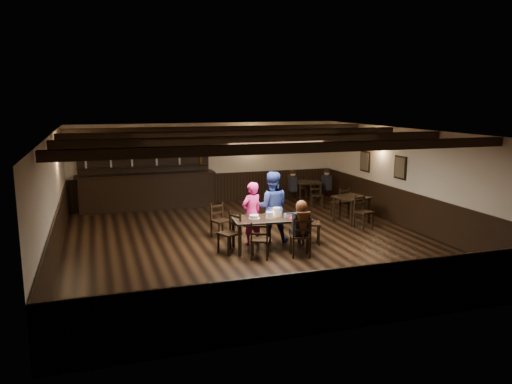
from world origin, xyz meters
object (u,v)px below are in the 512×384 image
object	(u,v)px
man_blue	(272,207)
bar_counter	(147,186)
cake	(254,217)
chair_near_left	(260,238)
chair_near_right	(301,234)
dining_table	(271,221)
woman_pink	(252,214)

from	to	relation	value
man_blue	bar_counter	distance (m)	5.42
cake	bar_counter	xyz separation A→B (m)	(-1.91, 5.35, -0.06)
chair_near_left	chair_near_right	xyz separation A→B (m)	(0.92, -0.14, 0.04)
cake	dining_table	bearing A→B (deg)	-9.38
dining_table	bar_counter	distance (m)	5.88
chair_near_left	chair_near_right	size ratio (longest dim) A/B	0.92
woman_pink	bar_counter	size ratio (longest dim) A/B	0.35
dining_table	chair_near_left	size ratio (longest dim) A/B	2.15
woman_pink	man_blue	size ratio (longest dim) A/B	0.88
chair_near_right	cake	size ratio (longest dim) A/B	3.46
chair_near_left	man_blue	world-z (taller)	man_blue
woman_pink	bar_counter	world-z (taller)	bar_counter
dining_table	woman_pink	xyz separation A→B (m)	(-0.31, 0.51, 0.08)
dining_table	man_blue	xyz separation A→B (m)	(0.24, 0.62, 0.19)
chair_near_right	woman_pink	world-z (taller)	woman_pink
chair_near_right	woman_pink	size ratio (longest dim) A/B	0.61
dining_table	cake	world-z (taller)	cake
bar_counter	dining_table	bearing A→B (deg)	-67.01
dining_table	man_blue	world-z (taller)	man_blue
chair_near_right	bar_counter	xyz separation A→B (m)	(-2.72, 6.21, 0.18)
cake	chair_near_right	bearing A→B (deg)	-46.51
chair_near_right	woman_pink	xyz separation A→B (m)	(-0.73, 1.31, 0.22)
chair_near_left	chair_near_right	distance (m)	0.93
dining_table	bar_counter	xyz separation A→B (m)	(-2.30, 5.41, 0.04)
chair_near_left	cake	size ratio (longest dim) A/B	3.18
woman_pink	bar_counter	xyz separation A→B (m)	(-1.99, 4.90, -0.04)
woman_pink	man_blue	bearing A→B (deg)	172.39
dining_table	woman_pink	size ratio (longest dim) A/B	1.20
chair_near_left	cake	bearing A→B (deg)	81.74
dining_table	chair_near_right	size ratio (longest dim) A/B	1.97
chair_near_right	dining_table	bearing A→B (deg)	118.16
cake	bar_counter	size ratio (longest dim) A/B	0.06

